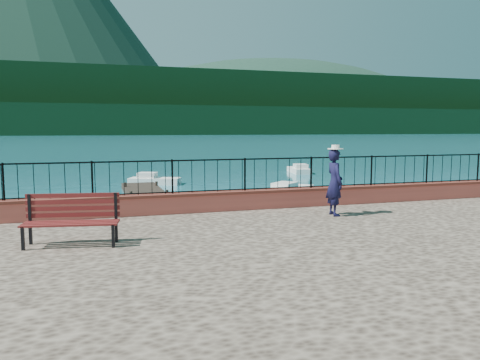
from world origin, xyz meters
TOP-DOWN VIEW (x-y plane):
  - ground at (0.00, 0.00)m, footprint 2000.00×2000.00m
  - parapet at (0.00, 3.70)m, footprint 28.00×0.46m
  - railing at (0.00, 3.70)m, footprint 27.00×0.05m
  - dock at (-2.00, 12.00)m, footprint 2.00×16.00m
  - far_forest at (0.00, 300.00)m, footprint 900.00×60.00m
  - foothills at (0.00, 360.00)m, footprint 900.00×120.00m
  - companion_hill at (220.00, 560.00)m, footprint 448.00×384.00m
  - park_bench at (-5.14, 0.59)m, footprint 2.01×0.97m
  - person at (1.80, 2.00)m, footprint 0.51×0.72m
  - hat at (1.80, 2.00)m, footprint 0.44×0.44m
  - boat_0 at (-6.24, 9.11)m, footprint 3.86×1.87m
  - boat_2 at (5.60, 13.80)m, footprint 3.84×3.62m
  - boat_4 at (-0.78, 21.33)m, footprint 3.54×2.51m
  - boat_5 at (11.75, 25.86)m, footprint 1.91×3.59m

SIDE VIEW (x-z plane):
  - ground at x=0.00m, z-range 0.00..0.00m
  - companion_hill at x=220.00m, z-range -90.00..90.00m
  - dock at x=-2.00m, z-range 0.00..0.30m
  - boat_0 at x=-6.24m, z-range 0.00..0.80m
  - boat_2 at x=5.60m, z-range 0.00..0.80m
  - boat_4 at x=-0.78m, z-range 0.00..0.80m
  - boat_5 at x=11.75m, z-range 0.00..0.80m
  - parapet at x=0.00m, z-range 1.20..1.78m
  - park_bench at x=-5.14m, z-range 0.98..2.05m
  - person at x=1.80m, z-range 1.20..3.07m
  - railing at x=0.00m, z-range 1.78..2.73m
  - hat at x=1.80m, z-range 3.07..3.19m
  - far_forest at x=0.00m, z-range 0.00..18.00m
  - foothills at x=0.00m, z-range 0.00..44.00m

